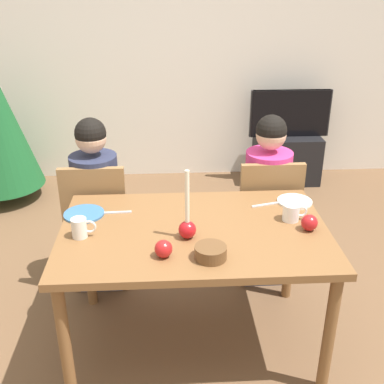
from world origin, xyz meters
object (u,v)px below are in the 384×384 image
at_px(person_left_child, 97,207).
at_px(candle_centerpiece, 187,225).
at_px(apple_by_left_plate, 163,249).
at_px(tv, 290,113).
at_px(dining_table, 194,243).
at_px(tv_stand, 286,158).
at_px(plate_right, 295,201).
at_px(chair_left, 98,218).
at_px(apple_near_candle, 309,223).
at_px(person_right_child, 266,203).
at_px(plate_left, 84,214).
at_px(chair_right, 266,213).
at_px(mug_right, 292,212).
at_px(bowl_walnuts, 211,252).
at_px(mug_left, 80,228).

relative_size(person_left_child, candle_centerpiece, 3.19).
height_order(candle_centerpiece, apple_by_left_plate, candle_centerpiece).
bearing_deg(person_left_child, tv, 44.69).
relative_size(dining_table, apple_by_left_plate, 16.43).
height_order(tv_stand, plate_right, plate_right).
relative_size(chair_left, apple_near_candle, 10.46).
height_order(chair_left, tv_stand, chair_left).
xyz_separation_m(person_right_child, plate_left, (-1.12, -0.45, 0.19)).
height_order(person_right_child, tv, person_right_child).
xyz_separation_m(chair_right, person_left_child, (-1.12, 0.03, 0.06)).
relative_size(person_right_child, plate_left, 5.28).
height_order(person_left_child, apple_by_left_plate, person_left_child).
bearing_deg(mug_right, tv, 76.05).
xyz_separation_m(mug_right, apple_by_left_plate, (-0.69, -0.32, -0.00)).
xyz_separation_m(chair_right, candle_centerpiece, (-0.56, -0.69, 0.31)).
bearing_deg(apple_by_left_plate, bowl_walnuts, -6.83).
bearing_deg(mug_right, plate_right, 70.54).
xyz_separation_m(plate_right, apple_by_left_plate, (-0.76, -0.53, 0.04)).
bearing_deg(mug_right, tv_stand, 76.04).
bearing_deg(tv, plate_right, -103.36).
distance_m(dining_table, chair_left, 0.86).
bearing_deg(person_right_child, tv, 71.26).
xyz_separation_m(bowl_walnuts, apple_near_candle, (0.53, 0.24, 0.01)).
bearing_deg(tv, bowl_walnuts, -111.64).
height_order(chair_left, mug_right, chair_left).
height_order(chair_left, chair_right, same).
xyz_separation_m(candle_centerpiece, mug_right, (0.57, 0.15, -0.03)).
bearing_deg(tv, tv_stand, -90.00).
relative_size(dining_table, chair_left, 1.56).
bearing_deg(dining_table, person_right_child, 50.89).
distance_m(person_right_child, plate_right, 0.41).
bearing_deg(apple_by_left_plate, chair_right, 51.71).
bearing_deg(candle_centerpiece, tv_stand, 64.77).
bearing_deg(tv_stand, person_left_child, -135.32).
xyz_separation_m(plate_right, apple_near_candle, (-0.01, -0.32, 0.04)).
height_order(tv, apple_by_left_plate, tv).
xyz_separation_m(person_right_child, apple_near_candle, (0.07, -0.68, 0.22)).
distance_m(chair_right, bowl_walnuts, 1.04).
height_order(plate_left, mug_right, mug_right).
relative_size(chair_left, tv, 1.14).
distance_m(person_left_child, plate_left, 0.48).
distance_m(mug_left, mug_right, 1.11).
bearing_deg(plate_right, bowl_walnuts, -134.15).
distance_m(dining_table, person_right_child, 0.83).
distance_m(dining_table, tv_stand, 2.58).
relative_size(candle_centerpiece, plate_left, 1.66).
bearing_deg(plate_right, mug_right, -109.46).
bearing_deg(apple_near_candle, chair_left, 151.27).
height_order(plate_right, mug_right, mug_right).
height_order(chair_right, plate_right, chair_right).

